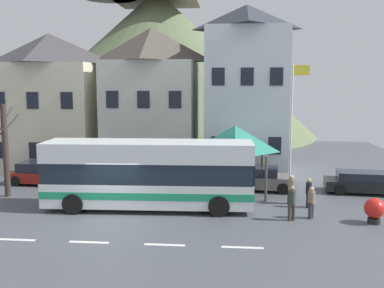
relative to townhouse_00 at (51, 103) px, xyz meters
name	(u,v)px	position (x,y,z in m)	size (l,w,h in m)	color
ground_plane	(107,223)	(7.44, -11.91, -4.88)	(40.00, 60.00, 0.07)	#4A4E55
townhouse_00	(51,103)	(0.00, 0.00, 0.00)	(6.89, 5.89, 9.71)	beige
townhouse_01	(152,101)	(7.33, -0.03, 0.15)	(6.08, 5.82, 10.02)	beige
townhouse_02	(246,90)	(13.85, 0.21, 0.89)	(5.35, 6.31, 11.49)	silver
hilltop_castle	(156,59)	(3.47, 23.78, 4.36)	(38.69, 38.69, 26.41)	#5C6A49
transit_bus	(149,175)	(8.90, -9.48, -3.15)	(10.36, 3.01, 3.37)	silver
bus_shelter	(235,139)	(13.14, -5.98, -1.74)	(3.60, 3.60, 3.87)	#473D33
parked_car_00	(365,182)	(20.54, -5.23, -4.24)	(4.70, 2.29, 1.23)	black
parked_car_02	(260,178)	(14.61, -4.98, -4.19)	(4.07, 2.29, 1.36)	slate
parked_car_03	(41,173)	(1.19, -4.74, -4.19)	(4.06, 2.17, 1.37)	maroon
pedestrian_00	(291,189)	(16.07, -7.95, -4.06)	(0.38, 0.34, 1.51)	black
pedestrian_01	(309,192)	(16.84, -8.59, -4.07)	(0.29, 0.34, 1.51)	black
pedestrian_02	(292,202)	(15.72, -10.85, -3.98)	(0.34, 0.32, 1.61)	#38332D
pedestrian_03	(311,201)	(16.67, -10.43, -4.05)	(0.34, 0.34, 1.50)	#2D2D38
public_bench	(260,179)	(14.66, -4.31, -4.38)	(1.61, 0.48, 0.87)	#33473D
flagpole	(293,120)	(16.30, -5.93, -0.66)	(0.95, 0.10, 7.26)	silver
harbour_buoy	(374,209)	(19.33, -10.94, -4.20)	(0.91, 0.91, 1.16)	black
bare_tree_01	(6,149)	(0.65, -7.87, -2.23)	(0.97, 1.92, 5.09)	#382D28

